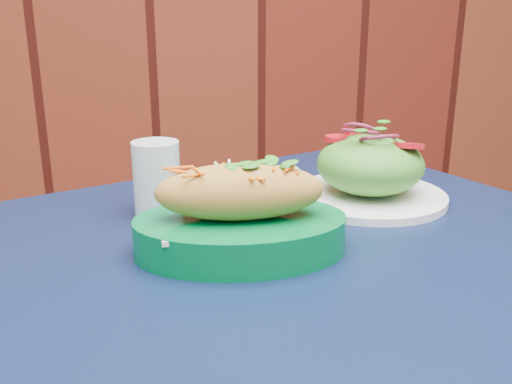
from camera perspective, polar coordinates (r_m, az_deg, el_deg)
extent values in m
cube|color=black|center=(0.74, 6.47, -6.20)|extent=(1.03, 1.03, 0.03)
cylinder|color=black|center=(1.33, 8.25, -12.97)|extent=(0.04, 0.04, 0.72)
cube|color=white|center=(0.69, -1.58, -2.87)|extent=(0.20, 0.11, 0.01)
ellipsoid|color=gold|center=(0.68, -1.60, 0.05)|extent=(0.21, 0.10, 0.07)
cylinder|color=white|center=(0.91, 11.14, -0.40)|extent=(0.24, 0.24, 0.01)
ellipsoid|color=#4C992D|center=(0.90, 11.34, 2.72)|extent=(0.17, 0.17, 0.09)
cylinder|color=red|center=(0.88, 14.98, 4.83)|extent=(0.05, 0.05, 0.01)
cylinder|color=red|center=(0.91, 8.42, 5.61)|extent=(0.05, 0.05, 0.01)
cylinder|color=red|center=(0.93, 10.31, 5.89)|extent=(0.05, 0.05, 0.01)
torus|color=maroon|center=(0.89, 11.53, 5.86)|extent=(0.06, 0.06, 0.01)
torus|color=maroon|center=(0.89, 11.55, 6.11)|extent=(0.06, 0.06, 0.01)
torus|color=maroon|center=(0.89, 11.56, 6.37)|extent=(0.06, 0.06, 0.01)
cylinder|color=silver|center=(0.83, -9.88, 1.27)|extent=(0.07, 0.07, 0.11)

